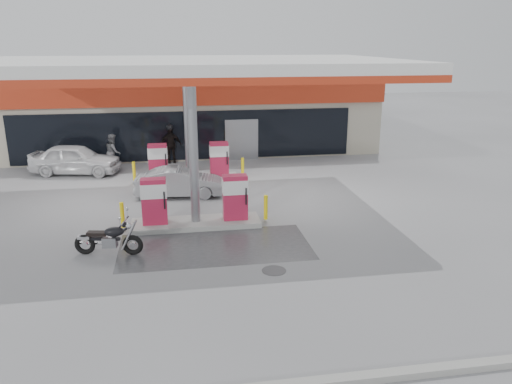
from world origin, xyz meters
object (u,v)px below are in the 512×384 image
parked_car_left (1,150)px  biker_walking (170,145)px  pump_island_near (195,206)px  parked_motorcycle (110,240)px  attendant (113,152)px  parked_car_right (313,140)px  pump_island_far (189,166)px  sedan_white (75,159)px  hatchback_silver (179,182)px

parked_car_left → biker_walking: (9.17, -2.20, 0.44)m
pump_island_near → parked_car_left: pump_island_near is taller
parked_motorcycle → pump_island_near: bearing=48.2°
pump_island_near → parked_car_left: size_ratio=1.41×
pump_island_near → attendant: (-3.68, 8.80, 0.19)m
parked_car_right → biker_walking: 8.73m
pump_island_far → sedan_white: pump_island_far is taller
attendant → hatchback_silver: bearing=-155.4°
biker_walking → parked_motorcycle: bearing=-105.5°
pump_island_near → parked_car_right: (7.60, 12.00, -0.16)m
parked_car_left → parked_car_right: bearing=-110.6°
parked_car_left → biker_walking: bearing=-124.1°
parked_car_right → sedan_white: bearing=95.6°
attendant → sedan_white: bearing=102.1°
parked_car_left → parked_motorcycle: bearing=-173.2°
parked_motorcycle → biker_walking: size_ratio=1.08×
hatchback_silver → parked_car_left: bearing=53.5°
pump_island_near → parked_car_left: (-10.00, 12.00, -0.18)m
attendant → biker_walking: (2.85, 1.00, 0.07)m
sedan_white → parked_motorcycle: bearing=-153.4°
hatchback_silver → parked_car_right: hatchback_silver is taller
parked_motorcycle → attendant: bearing=106.0°
attendant → parked_car_right: 11.74m
parked_car_left → parked_car_right: parked_car_right is taller
pump_island_near → attendant: bearing=112.7°
pump_island_near → parked_car_left: bearing=129.8°
pump_island_near → hatchback_silver: (-0.49, 3.60, -0.11)m
attendant → parked_car_left: 7.09m
parked_motorcycle → parked_car_right: parked_car_right is taller
pump_island_far → parked_car_right: 9.69m
attendant → biker_walking: size_ratio=0.93×
hatchback_silver → parked_car_left: (-9.51, 8.40, -0.07)m
parked_car_right → biker_walking: biker_walking is taller
sedan_white → pump_island_near: bearing=-134.8°
parked_motorcycle → hatchback_silver: hatchback_silver is taller
attendant → biker_walking: biker_walking is taller
pump_island_near → biker_walking: 9.84m
pump_island_far → parked_car_right: pump_island_far is taller
sedan_white → parked_car_right: size_ratio=1.08×
pump_island_near → pump_island_far: bearing=90.0°
attendant → hatchback_silver: attendant is taller
pump_island_far → hatchback_silver: bearing=-101.6°
hatchback_silver → pump_island_far: bearing=-6.6°
pump_island_far → biker_walking: 3.90m
parked_motorcycle → hatchback_silver: (2.21, 5.67, 0.12)m
pump_island_far → parked_car_left: pump_island_far is taller
pump_island_far → hatchback_silver: pump_island_far is taller
parked_car_right → pump_island_far: bearing=117.6°
pump_island_near → biker_walking: size_ratio=2.65×
parked_motorcycle → hatchback_silver: 6.08m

